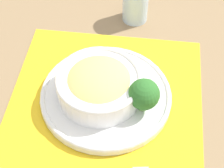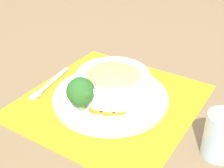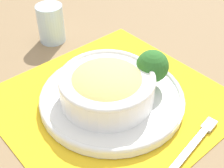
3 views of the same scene
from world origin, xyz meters
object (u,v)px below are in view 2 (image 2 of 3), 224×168
(broccoli_floret, at_px, (81,92))
(water_glass, at_px, (220,138))
(bowl, at_px, (115,81))
(fork, at_px, (47,86))

(broccoli_floret, height_order, water_glass, broccoli_floret)
(bowl, height_order, fork, bowl)
(broccoli_floret, xyz_separation_m, fork, (0.15, -0.06, -0.06))
(water_glass, bearing_deg, bowl, -17.06)
(fork, bearing_deg, water_glass, 170.88)
(water_glass, xyz_separation_m, fork, (0.48, -0.05, -0.04))
(bowl, relative_size, fork, 1.05)
(fork, bearing_deg, broccoli_floret, 154.51)
(bowl, distance_m, broccoli_floret, 0.11)
(bowl, xyz_separation_m, water_glass, (-0.28, 0.09, -0.01))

